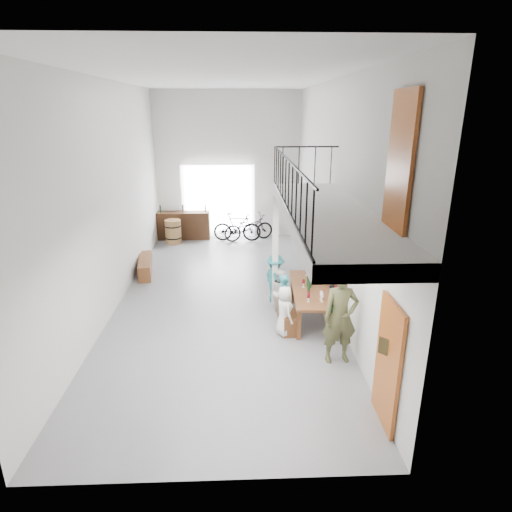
{
  "coord_description": "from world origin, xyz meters",
  "views": [
    {
      "loc": [
        0.43,
        -10.54,
        4.8
      ],
      "look_at": [
        0.82,
        -0.5,
        1.35
      ],
      "focal_mm": 30.0,
      "sensor_mm": 36.0,
      "label": 1
    }
  ],
  "objects_px": {
    "host_standing": "(340,317)",
    "bicycle_near": "(249,227)",
    "oak_barrel": "(173,232)",
    "bench_inner": "(285,309)",
    "side_bench": "(145,266)",
    "serving_counter": "(184,225)",
    "tasting_table": "(313,291)"
  },
  "relations": [
    {
      "from": "side_bench",
      "to": "bench_inner",
      "type": "bearing_deg",
      "value": -38.19
    },
    {
      "from": "side_bench",
      "to": "serving_counter",
      "type": "distance_m",
      "value": 3.83
    },
    {
      "from": "oak_barrel",
      "to": "serving_counter",
      "type": "distance_m",
      "value": 0.7
    },
    {
      "from": "bench_inner",
      "to": "bicycle_near",
      "type": "bearing_deg",
      "value": 93.58
    },
    {
      "from": "oak_barrel",
      "to": "host_standing",
      "type": "xyz_separation_m",
      "value": [
        4.45,
        -8.16,
        0.52
      ]
    },
    {
      "from": "oak_barrel",
      "to": "host_standing",
      "type": "height_order",
      "value": "host_standing"
    },
    {
      "from": "host_standing",
      "to": "bench_inner",
      "type": "bearing_deg",
      "value": 108.01
    },
    {
      "from": "bench_inner",
      "to": "side_bench",
      "type": "height_order",
      "value": "side_bench"
    },
    {
      "from": "bench_inner",
      "to": "bicycle_near",
      "type": "relative_size",
      "value": 1.02
    },
    {
      "from": "serving_counter",
      "to": "bicycle_near",
      "type": "distance_m",
      "value": 2.53
    },
    {
      "from": "side_bench",
      "to": "bicycle_near",
      "type": "height_order",
      "value": "bicycle_near"
    },
    {
      "from": "bench_inner",
      "to": "host_standing",
      "type": "bearing_deg",
      "value": -67.79
    },
    {
      "from": "side_bench",
      "to": "oak_barrel",
      "type": "bearing_deg",
      "value": 82.36
    },
    {
      "from": "side_bench",
      "to": "host_standing",
      "type": "relative_size",
      "value": 0.86
    },
    {
      "from": "serving_counter",
      "to": "host_standing",
      "type": "bearing_deg",
      "value": -65.23
    },
    {
      "from": "bench_inner",
      "to": "serving_counter",
      "type": "distance_m",
      "value": 7.6
    },
    {
      "from": "serving_counter",
      "to": "host_standing",
      "type": "xyz_separation_m",
      "value": [
        4.12,
        -8.77,
        0.44
      ]
    },
    {
      "from": "side_bench",
      "to": "oak_barrel",
      "type": "relative_size",
      "value": 1.86
    },
    {
      "from": "serving_counter",
      "to": "bicycle_near",
      "type": "bearing_deg",
      "value": -8.01
    },
    {
      "from": "serving_counter",
      "to": "host_standing",
      "type": "distance_m",
      "value": 9.7
    },
    {
      "from": "side_bench",
      "to": "serving_counter",
      "type": "relative_size",
      "value": 0.84
    },
    {
      "from": "tasting_table",
      "to": "oak_barrel",
      "type": "relative_size",
      "value": 2.7
    },
    {
      "from": "host_standing",
      "to": "bicycle_near",
      "type": "relative_size",
      "value": 0.99
    },
    {
      "from": "side_bench",
      "to": "bicycle_near",
      "type": "xyz_separation_m",
      "value": [
        3.26,
        3.4,
        0.28
      ]
    },
    {
      "from": "oak_barrel",
      "to": "bicycle_near",
      "type": "distance_m",
      "value": 2.85
    },
    {
      "from": "serving_counter",
      "to": "host_standing",
      "type": "relative_size",
      "value": 1.03
    },
    {
      "from": "tasting_table",
      "to": "bench_inner",
      "type": "height_order",
      "value": "tasting_table"
    },
    {
      "from": "side_bench",
      "to": "host_standing",
      "type": "distance_m",
      "value": 7.04
    },
    {
      "from": "oak_barrel",
      "to": "serving_counter",
      "type": "xyz_separation_m",
      "value": [
        0.33,
        0.61,
        0.08
      ]
    },
    {
      "from": "side_bench",
      "to": "bicycle_near",
      "type": "distance_m",
      "value": 4.72
    },
    {
      "from": "oak_barrel",
      "to": "host_standing",
      "type": "relative_size",
      "value": 0.46
    },
    {
      "from": "bench_inner",
      "to": "host_standing",
      "type": "distance_m",
      "value": 2.21
    }
  ]
}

